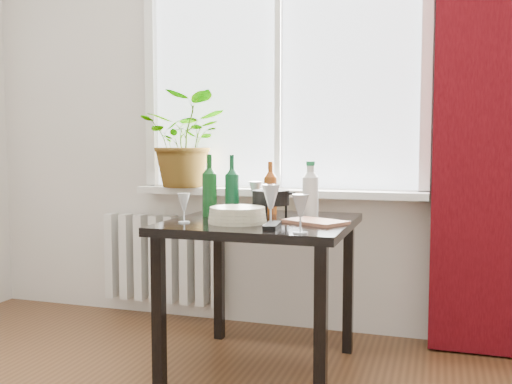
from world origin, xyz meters
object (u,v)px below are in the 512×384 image
(table, at_px, (262,239))
(cutting_board, at_px, (315,222))
(wine_bottle_right, at_px, (232,185))
(wineglass_back_center, at_px, (310,199))
(cleaning_bottle, at_px, (310,189))
(wineglass_front_right, at_px, (271,205))
(wine_bottle_left, at_px, (210,185))
(potted_plant, at_px, (187,140))
(plate_stack, at_px, (237,215))
(wineglass_far_right, at_px, (300,213))
(wineglass_back_left, at_px, (255,197))
(wineglass_front_left, at_px, (184,208))
(bottle_amber, at_px, (270,187))
(fondue_pot, at_px, (271,204))
(radiator, at_px, (163,259))
(tv_remote, at_px, (272,226))

(table, bearing_deg, cutting_board, -9.37)
(wine_bottle_right, relative_size, wineglass_back_center, 1.79)
(table, bearing_deg, cleaning_bottle, 38.49)
(wineglass_front_right, bearing_deg, wine_bottle_left, 148.01)
(potted_plant, xyz_separation_m, plate_stack, (0.57, -0.70, -0.35))
(wine_bottle_left, relative_size, wineglass_far_right, 1.94)
(wineglass_front_right, height_order, wineglass_back_left, wineglass_front_right)
(table, height_order, wineglass_far_right, wineglass_far_right)
(cutting_board, bearing_deg, wineglass_back_left, 141.14)
(wineglass_front_left, bearing_deg, bottle_amber, 58.54)
(table, relative_size, bottle_amber, 3.01)
(wine_bottle_left, distance_m, fondue_pot, 0.33)
(wineglass_front_left, bearing_deg, cutting_board, 16.05)
(radiator, xyz_separation_m, wineglass_far_right, (1.13, -0.99, 0.44))
(wineglass_far_right, bearing_deg, wineglass_back_left, 122.06)
(wineglass_back_left, height_order, plate_stack, wineglass_back_left)
(wine_bottle_right, xyz_separation_m, cutting_board, (0.47, -0.18, -0.15))
(bottle_amber, xyz_separation_m, plate_stack, (-0.04, -0.39, -0.10))
(plate_stack, xyz_separation_m, tv_remote, (0.20, -0.11, -0.03))
(wineglass_far_right, height_order, fondue_pot, wineglass_far_right)
(radiator, distance_m, cutting_board, 1.36)
(potted_plant, height_order, wineglass_back_left, potted_plant)
(wineglass_front_left, xyz_separation_m, tv_remote, (0.43, -0.04, -0.06))
(wineglass_far_right, bearing_deg, fondue_pot, 120.67)
(table, xyz_separation_m, wineglass_front_right, (0.10, -0.20, 0.19))
(wine_bottle_right, height_order, cutting_board, wine_bottle_right)
(wineglass_front_right, bearing_deg, cleaning_bottle, 74.56)
(table, height_order, cutting_board, cutting_board)
(cleaning_bottle, distance_m, plate_stack, 0.42)
(radiator, xyz_separation_m, wineglass_front_left, (0.54, -0.84, 0.43))
(potted_plant, bearing_deg, fondue_pot, -36.73)
(potted_plant, xyz_separation_m, cutting_board, (0.92, -0.60, -0.38))
(bottle_amber, relative_size, wineglass_far_right, 1.73)
(bottle_amber, bearing_deg, fondue_pot, -72.86)
(wineglass_front_right, relative_size, wineglass_far_right, 1.16)
(wineglass_front_right, height_order, wineglass_front_left, wineglass_front_right)
(wine_bottle_right, bearing_deg, cutting_board, -20.92)
(wine_bottle_right, bearing_deg, wineglass_front_right, -47.54)
(wine_bottle_left, relative_size, wineglass_front_left, 2.27)
(wineglass_back_left, bearing_deg, cleaning_bottle, -18.56)
(plate_stack, bearing_deg, wineglass_back_left, 96.32)
(bottle_amber, relative_size, cleaning_bottle, 1.00)
(radiator, relative_size, wineglass_front_left, 5.74)
(table, xyz_separation_m, potted_plant, (-0.65, 0.56, 0.48))
(wineglass_far_right, distance_m, plate_stack, 0.42)
(wine_bottle_right, bearing_deg, tv_remote, -49.60)
(radiator, height_order, wineglass_back_center, wineglass_back_center)
(wineglass_back_left, bearing_deg, wineglass_back_center, -8.31)
(bottle_amber, bearing_deg, plate_stack, -96.42)
(wineglass_front_left, distance_m, fondue_pot, 0.43)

